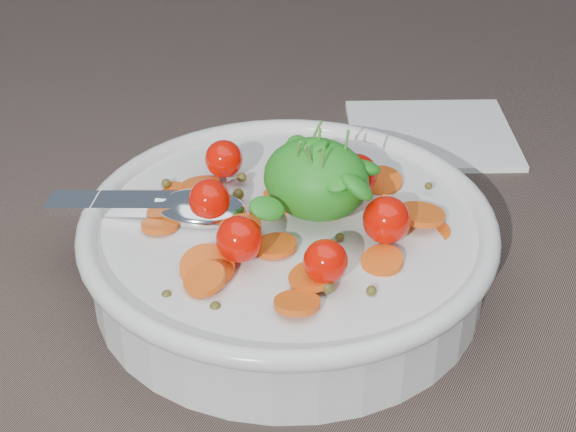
% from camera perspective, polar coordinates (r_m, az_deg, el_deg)
% --- Properties ---
extents(ground, '(6.00, 6.00, 0.00)m').
position_cam_1_polar(ground, '(0.60, 0.92, -3.27)').
color(ground, brown).
rests_on(ground, ground).
extents(bowl, '(0.29, 0.27, 0.11)m').
position_cam_1_polar(bowl, '(0.57, 0.02, -1.85)').
color(bowl, silver).
rests_on(bowl, ground).
extents(napkin, '(0.18, 0.17, 0.01)m').
position_cam_1_polar(napkin, '(0.76, 9.25, 5.22)').
color(napkin, white).
rests_on(napkin, ground).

